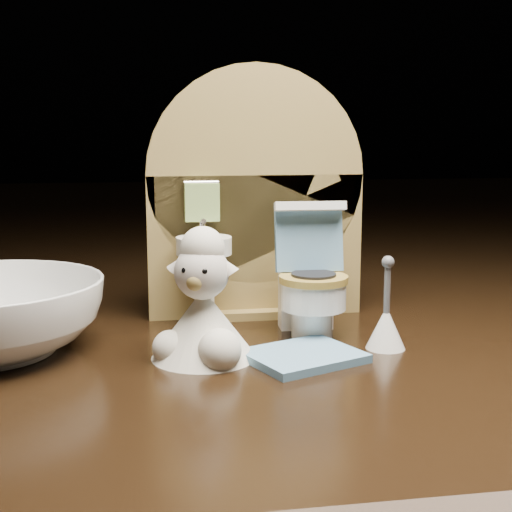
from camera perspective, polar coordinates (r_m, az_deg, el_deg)
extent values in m
cube|color=black|center=(0.40, 1.45, -13.93)|extent=(2.50, 2.50, 0.10)
cube|color=olive|center=(0.43, -0.10, 0.87)|extent=(0.13, 0.02, 0.09)
cylinder|color=olive|center=(0.43, -0.10, 6.54)|extent=(0.13, 0.02, 0.13)
cube|color=olive|center=(0.44, -0.09, -4.32)|extent=(0.05, 0.04, 0.01)
cylinder|color=white|center=(0.42, -4.18, -2.49)|extent=(0.01, 0.01, 0.04)
cylinder|color=white|center=(0.41, -4.19, 0.84)|extent=(0.03, 0.03, 0.01)
cylinder|color=silver|center=(0.42, -4.32, 2.39)|extent=(0.00, 0.00, 0.01)
cube|color=#91B35D|center=(0.42, -4.34, 4.31)|extent=(0.02, 0.01, 0.02)
cube|color=olive|center=(0.43, 4.85, 1.96)|extent=(0.02, 0.01, 0.02)
cylinder|color=beige|center=(0.43, 5.04, 1.05)|extent=(0.02, 0.02, 0.02)
cylinder|color=white|center=(0.39, 4.49, -5.29)|extent=(0.02, 0.02, 0.02)
cylinder|color=white|center=(0.39, 4.61, -3.13)|extent=(0.04, 0.04, 0.01)
cylinder|color=olive|center=(0.38, 4.62, -1.85)|extent=(0.04, 0.04, 0.00)
cube|color=white|center=(0.41, 3.99, -2.68)|extent=(0.03, 0.02, 0.04)
cube|color=#5E8CAE|center=(0.40, 4.23, 1.44)|extent=(0.04, 0.01, 0.04)
cube|color=white|center=(0.39, 4.37, 4.00)|extent=(0.04, 0.01, 0.01)
cylinder|color=olive|center=(0.41, 5.21, 1.22)|extent=(0.01, 0.01, 0.01)
cube|color=#5E8CAE|center=(0.36, 3.77, -7.99)|extent=(0.07, 0.06, 0.00)
cone|color=white|center=(0.38, 10.35, -5.63)|extent=(0.02, 0.02, 0.02)
cylinder|color=#59595B|center=(0.37, 10.45, -2.58)|extent=(0.00, 0.00, 0.03)
sphere|color=#59595B|center=(0.37, 10.52, -0.48)|extent=(0.01, 0.01, 0.01)
cone|color=silver|center=(0.36, -4.23, -5.38)|extent=(0.05, 0.05, 0.04)
sphere|color=silver|center=(0.34, -2.93, -7.53)|extent=(0.02, 0.02, 0.02)
sphere|color=silver|center=(0.35, -6.90, -7.30)|extent=(0.02, 0.02, 0.02)
sphere|color=beige|center=(0.35, -4.37, -1.28)|extent=(0.03, 0.03, 0.03)
sphere|color=#A48B49|center=(0.34, -4.84, -2.03)|extent=(0.01, 0.01, 0.01)
sphere|color=silver|center=(0.35, -4.30, 0.61)|extent=(0.02, 0.02, 0.02)
cone|color=beige|center=(0.35, -6.19, -0.58)|extent=(0.01, 0.01, 0.01)
cone|color=beige|center=(0.35, -2.35, -0.75)|extent=(0.01, 0.01, 0.01)
sphere|color=black|center=(0.34, -5.70, -1.16)|extent=(0.00, 0.00, 0.00)
sphere|color=black|center=(0.34, -4.14, -1.24)|extent=(0.00, 0.00, 0.00)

